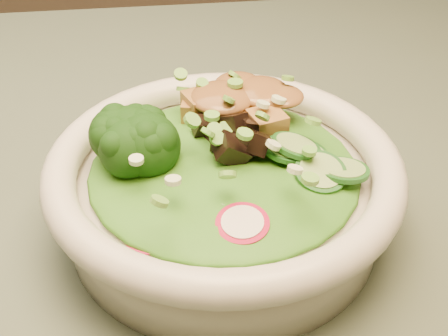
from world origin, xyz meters
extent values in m
cylinder|color=black|center=(0.55, 0.35, 0.36)|extent=(0.06, 0.06, 0.72)
cube|color=#445143|center=(0.00, 0.00, 0.73)|extent=(1.20, 0.80, 0.03)
cylinder|color=silver|center=(0.12, -0.06, 0.78)|extent=(0.24, 0.24, 0.05)
torus|color=silver|center=(0.12, -0.06, 0.81)|extent=(0.27, 0.27, 0.03)
ellipsoid|color=#195D13|center=(0.12, -0.06, 0.81)|extent=(0.20, 0.20, 0.02)
ellipsoid|color=brown|center=(0.14, 0.00, 0.83)|extent=(0.07, 0.06, 0.02)
camera|label=1|loc=(0.07, -0.43, 1.08)|focal=50.00mm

